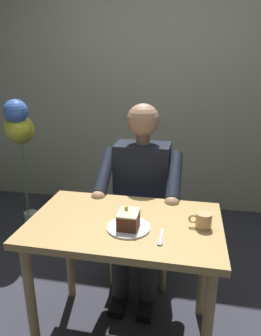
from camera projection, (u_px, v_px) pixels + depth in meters
The scene contains 10 objects.
ground_plane at pixel (125, 334), 1.77m from camera, with size 14.00×14.00×0.00m, color #2F2F3A.
cafe_rear_panel at pixel (164, 64), 3.00m from camera, with size 6.40×0.12×3.00m, color #A7AA91.
dining_table at pixel (125, 240), 1.57m from camera, with size 0.97×0.61×0.74m.
chair at pixel (144, 209), 2.23m from camera, with size 0.42×0.42×0.89m.
seated_person at pixel (140, 197), 2.01m from camera, with size 0.53×0.58×1.26m.
dessert_plate at pixel (129, 227), 1.46m from camera, with size 0.21×0.21×0.01m, color white.
cake_slice at pixel (128, 219), 1.44m from camera, with size 0.10×0.12×0.10m.
coffee_cup at pixel (203, 220), 1.46m from camera, with size 0.11×0.08×0.08m.
dessert_spoon at pixel (161, 239), 1.36m from camera, with size 0.03×0.14×0.01m.
balloon_display at pixel (20, 135), 2.54m from camera, with size 0.28×0.36×1.24m.
Camera 1 is at (-0.29, 1.33, 1.48)m, focal length 32.40 mm.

